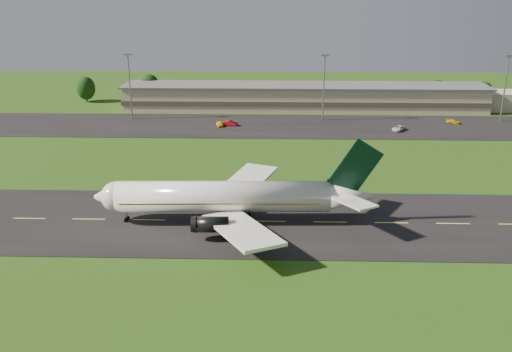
{
  "coord_description": "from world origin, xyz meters",
  "views": [
    {
      "loc": [
        -10.52,
        -94.85,
        41.29
      ],
      "look_at": [
        -13.65,
        8.0,
        6.0
      ],
      "focal_mm": 40.0,
      "sensor_mm": 36.0,
      "label": 1
    }
  ],
  "objects_px": {
    "service_vehicle_a": "(220,124)",
    "light_mast_centre": "(324,80)",
    "service_vehicle_d": "(453,122)",
    "terminal": "(323,98)",
    "service_vehicle_c": "(399,128)",
    "airliner": "(228,197)",
    "light_mast_west": "(129,79)",
    "light_mast_east": "(506,80)",
    "service_vehicle_b": "(230,123)"
  },
  "relations": [
    {
      "from": "light_mast_east",
      "to": "service_vehicle_a",
      "type": "height_order",
      "value": "light_mast_east"
    },
    {
      "from": "light_mast_east",
      "to": "light_mast_centre",
      "type": "bearing_deg",
      "value": 180.0
    },
    {
      "from": "light_mast_centre",
      "to": "service_vehicle_d",
      "type": "relative_size",
      "value": 4.87
    },
    {
      "from": "service_vehicle_b",
      "to": "service_vehicle_d",
      "type": "relative_size",
      "value": 1.1
    },
    {
      "from": "light_mast_west",
      "to": "service_vehicle_d",
      "type": "distance_m",
      "value": 100.23
    },
    {
      "from": "terminal",
      "to": "light_mast_centre",
      "type": "distance_m",
      "value": 18.45
    },
    {
      "from": "service_vehicle_a",
      "to": "service_vehicle_c",
      "type": "height_order",
      "value": "service_vehicle_c"
    },
    {
      "from": "service_vehicle_a",
      "to": "service_vehicle_b",
      "type": "distance_m",
      "value": 3.2
    },
    {
      "from": "service_vehicle_b",
      "to": "service_vehicle_a",
      "type": "bearing_deg",
      "value": 115.57
    },
    {
      "from": "airliner",
      "to": "service_vehicle_b",
      "type": "distance_m",
      "value": 71.92
    },
    {
      "from": "service_vehicle_c",
      "to": "service_vehicle_d",
      "type": "height_order",
      "value": "service_vehicle_c"
    },
    {
      "from": "light_mast_centre",
      "to": "service_vehicle_c",
      "type": "relative_size",
      "value": 3.93
    },
    {
      "from": "service_vehicle_c",
      "to": "light_mast_west",
      "type": "bearing_deg",
      "value": -154.78
    },
    {
      "from": "service_vehicle_a",
      "to": "service_vehicle_d",
      "type": "height_order",
      "value": "service_vehicle_a"
    },
    {
      "from": "service_vehicle_d",
      "to": "service_vehicle_c",
      "type": "bearing_deg",
      "value": 137.78
    },
    {
      "from": "terminal",
      "to": "light_mast_east",
      "type": "bearing_deg",
      "value": -16.8
    },
    {
      "from": "light_mast_west",
      "to": "service_vehicle_c",
      "type": "height_order",
      "value": "light_mast_west"
    },
    {
      "from": "light_mast_west",
      "to": "service_vehicle_d",
      "type": "bearing_deg",
      "value": -2.14
    },
    {
      "from": "light_mast_centre",
      "to": "service_vehicle_a",
      "type": "bearing_deg",
      "value": -163.86
    },
    {
      "from": "light_mast_east",
      "to": "service_vehicle_d",
      "type": "distance_m",
      "value": 20.02
    },
    {
      "from": "service_vehicle_a",
      "to": "service_vehicle_c",
      "type": "xyz_separation_m",
      "value": [
        52.41,
        -3.84,
        0.02
      ]
    },
    {
      "from": "terminal",
      "to": "service_vehicle_c",
      "type": "distance_m",
      "value": 35.23
    },
    {
      "from": "airliner",
      "to": "light_mast_centre",
      "type": "distance_m",
      "value": 83.73
    },
    {
      "from": "light_mast_east",
      "to": "service_vehicle_b",
      "type": "bearing_deg",
      "value": -174.3
    },
    {
      "from": "terminal",
      "to": "light_mast_centre",
      "type": "xyz_separation_m",
      "value": [
        -1.4,
        -16.18,
        8.75
      ]
    },
    {
      "from": "airliner",
      "to": "service_vehicle_c",
      "type": "bearing_deg",
      "value": 54.45
    },
    {
      "from": "terminal",
      "to": "service_vehicle_a",
      "type": "relative_size",
      "value": 35.46
    },
    {
      "from": "airliner",
      "to": "terminal",
      "type": "bearing_deg",
      "value": 73.5
    },
    {
      "from": "airliner",
      "to": "service_vehicle_d",
      "type": "relative_size",
      "value": 12.26
    },
    {
      "from": "airliner",
      "to": "service_vehicle_c",
      "type": "relative_size",
      "value": 9.9
    },
    {
      "from": "terminal",
      "to": "light_mast_west",
      "type": "relative_size",
      "value": 7.13
    },
    {
      "from": "service_vehicle_d",
      "to": "service_vehicle_a",
      "type": "bearing_deg",
      "value": 115.56
    },
    {
      "from": "service_vehicle_b",
      "to": "light_mast_east",
      "type": "bearing_deg",
      "value": -72.94
    },
    {
      "from": "light_mast_centre",
      "to": "service_vehicle_b",
      "type": "bearing_deg",
      "value": -163.65
    },
    {
      "from": "service_vehicle_d",
      "to": "terminal",
      "type": "bearing_deg",
      "value": 83.6
    },
    {
      "from": "airliner",
      "to": "service_vehicle_d",
      "type": "xyz_separation_m",
      "value": [
        62.88,
        76.26,
        -3.95
      ]
    },
    {
      "from": "terminal",
      "to": "service_vehicle_d",
      "type": "height_order",
      "value": "terminal"
    },
    {
      "from": "service_vehicle_a",
      "to": "light_mast_centre",
      "type": "bearing_deg",
      "value": 1.02
    },
    {
      "from": "airliner",
      "to": "service_vehicle_d",
      "type": "bearing_deg",
      "value": 48.48
    },
    {
      "from": "airliner",
      "to": "light_mast_centre",
      "type": "relative_size",
      "value": 2.52
    },
    {
      "from": "light_mast_centre",
      "to": "light_mast_east",
      "type": "height_order",
      "value": "same"
    },
    {
      "from": "airliner",
      "to": "light_mast_west",
      "type": "relative_size",
      "value": 2.52
    },
    {
      "from": "light_mast_centre",
      "to": "service_vehicle_d",
      "type": "bearing_deg",
      "value": -5.37
    },
    {
      "from": "airliner",
      "to": "light_mast_west",
      "type": "xyz_separation_m",
      "value": [
        -36.55,
        79.97,
        8.08
      ]
    },
    {
      "from": "light_mast_centre",
      "to": "service_vehicle_c",
      "type": "bearing_deg",
      "value": -31.68
    },
    {
      "from": "airliner",
      "to": "service_vehicle_c",
      "type": "distance_m",
      "value": 80.5
    },
    {
      "from": "airliner",
      "to": "light_mast_west",
      "type": "distance_m",
      "value": 88.3
    },
    {
      "from": "service_vehicle_c",
      "to": "service_vehicle_d",
      "type": "xyz_separation_m",
      "value": [
        18.46,
        9.23,
        -0.11
      ]
    },
    {
      "from": "terminal",
      "to": "service_vehicle_b",
      "type": "bearing_deg",
      "value": -140.52
    },
    {
      "from": "light_mast_centre",
      "to": "light_mast_east",
      "type": "distance_m",
      "value": 55.0
    }
  ]
}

